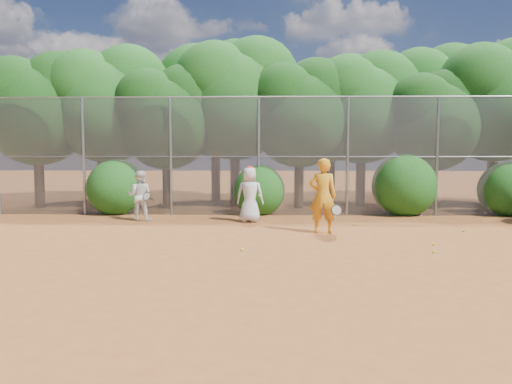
{
  "coord_description": "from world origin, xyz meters",
  "views": [
    {
      "loc": [
        -0.65,
        -10.93,
        2.28
      ],
      "look_at": [
        -1.0,
        2.5,
        1.1
      ],
      "focal_mm": 35.0,
      "sensor_mm": 36.0,
      "label": 1
    }
  ],
  "objects": [
    {
      "name": "bush_2",
      "position": [
        4.0,
        6.3,
        1.1
      ],
      "size": [
        2.2,
        2.2,
        2.2
      ],
      "primitive_type": "sphere",
      "color": "#154D13",
      "rests_on": "ground"
    },
    {
      "name": "tree_10",
      "position": [
        -2.93,
        11.05,
        4.63
      ],
      "size": [
        5.15,
        4.48,
        7.06
      ],
      "color": "black",
      "rests_on": "ground"
    },
    {
      "name": "ball_0",
      "position": [
        1.03,
        1.33,
        0.03
      ],
      "size": [
        0.07,
        0.07,
        0.07
      ],
      "primitive_type": "sphere",
      "color": "#C6E329",
      "rests_on": "ground"
    },
    {
      "name": "bush_3",
      "position": [
        7.5,
        6.3,
        0.95
      ],
      "size": [
        1.9,
        1.9,
        1.9
      ],
      "primitive_type": "sphere",
      "color": "#154D13",
      "rests_on": "ground"
    },
    {
      "name": "tree_5",
      "position": [
        3.06,
        9.04,
        4.05
      ],
      "size": [
        4.51,
        3.92,
        6.17
      ],
      "color": "black",
      "rests_on": "ground"
    },
    {
      "name": "tree_7",
      "position": [
        8.06,
        8.64,
        4.28
      ],
      "size": [
        4.77,
        4.14,
        6.53
      ],
      "color": "black",
      "rests_on": "ground"
    },
    {
      "name": "player_teen",
      "position": [
        -1.24,
        4.38,
        0.86
      ],
      "size": [
        0.87,
        0.6,
        1.74
      ],
      "rotation": [
        0.0,
        0.0,
        3.07
      ],
      "color": "silver",
      "rests_on": "ground"
    },
    {
      "name": "tree_11",
      "position": [
        2.06,
        10.64,
        4.16
      ],
      "size": [
        4.64,
        4.03,
        6.35
      ],
      "color": "black",
      "rests_on": "ground"
    },
    {
      "name": "ball_3",
      "position": [
        3.23,
        0.76,
        0.03
      ],
      "size": [
        0.07,
        0.07,
        0.07
      ],
      "primitive_type": "sphere",
      "color": "#C6E329",
      "rests_on": "ground"
    },
    {
      "name": "bush_1",
      "position": [
        -1.0,
        6.3,
        0.9
      ],
      "size": [
        1.8,
        1.8,
        1.8
      ],
      "primitive_type": "sphere",
      "color": "#154D13",
      "rests_on": "ground"
    },
    {
      "name": "ball_4",
      "position": [
        -1.25,
        -0.02,
        0.03
      ],
      "size": [
        0.07,
        0.07,
        0.07
      ],
      "primitive_type": "sphere",
      "color": "#C6E329",
      "rests_on": "ground"
    },
    {
      "name": "player_yellow",
      "position": [
        0.8,
        2.42,
        1.01
      ],
      "size": [
        0.88,
        0.53,
        2.02
      ],
      "rotation": [
        0.0,
        0.0,
        3.12
      ],
      "color": "orange",
      "rests_on": "ground"
    },
    {
      "name": "tree_1",
      "position": [
        -6.94,
        8.54,
        4.16
      ],
      "size": [
        4.64,
        4.03,
        6.35
      ],
      "color": "black",
      "rests_on": "ground"
    },
    {
      "name": "tree_4",
      "position": [
        0.55,
        8.24,
        3.76
      ],
      "size": [
        4.19,
        3.64,
        5.73
      ],
      "color": "black",
      "rests_on": "ground"
    },
    {
      "name": "tree_0",
      "position": [
        -9.44,
        8.04,
        3.93
      ],
      "size": [
        4.38,
        3.81,
        6.0
      ],
      "color": "black",
      "rests_on": "ground"
    },
    {
      "name": "fence_back",
      "position": [
        -0.12,
        6.0,
        2.05
      ],
      "size": [
        20.05,
        0.09,
        4.03
      ],
      "color": "gray",
      "rests_on": "ground"
    },
    {
      "name": "ball_1",
      "position": [
        1.88,
        3.79,
        0.03
      ],
      "size": [
        0.07,
        0.07,
        0.07
      ],
      "primitive_type": "sphere",
      "color": "#C6E329",
      "rests_on": "ground"
    },
    {
      "name": "player_white",
      "position": [
        -4.73,
        4.63,
        0.79
      ],
      "size": [
        0.86,
        0.74,
        1.58
      ],
      "rotation": [
        0.0,
        0.0,
        3.15
      ],
      "color": "silver",
      "rests_on": "ground"
    },
    {
      "name": "ball_5",
      "position": [
        4.67,
        2.68,
        0.03
      ],
      "size": [
        0.07,
        0.07,
        0.07
      ],
      "primitive_type": "sphere",
      "color": "#C6E329",
      "rests_on": "ground"
    },
    {
      "name": "tree_9",
      "position": [
        -7.94,
        10.84,
        4.34
      ],
      "size": [
        4.83,
        4.2,
        6.62
      ],
      "color": "black",
      "rests_on": "ground"
    },
    {
      "name": "tree_6",
      "position": [
        5.55,
        8.03,
        3.47
      ],
      "size": [
        3.86,
        3.36,
        5.29
      ],
      "color": "black",
      "rests_on": "ground"
    },
    {
      "name": "tree_2",
      "position": [
        -4.45,
        7.83,
        3.58
      ],
      "size": [
        3.99,
        3.47,
        5.47
      ],
      "color": "black",
      "rests_on": "ground"
    },
    {
      "name": "tree_3",
      "position": [
        -1.94,
        8.84,
        4.4
      ],
      "size": [
        4.89,
        4.26,
        6.7
      ],
      "color": "black",
      "rests_on": "ground"
    },
    {
      "name": "ball_2",
      "position": [
        2.94,
        -0.15,
        0.03
      ],
      "size": [
        0.07,
        0.07,
        0.07
      ],
      "primitive_type": "sphere",
      "color": "#C6E329",
      "rests_on": "ground"
    },
    {
      "name": "bush_0",
      "position": [
        -6.0,
        6.3,
        1.0
      ],
      "size": [
        2.0,
        2.0,
        2.0
      ],
      "primitive_type": "sphere",
      "color": "#154D13",
      "rests_on": "ground"
    },
    {
      "name": "tree_12",
      "position": [
        6.56,
        11.24,
        4.51
      ],
      "size": [
        5.02,
        4.37,
        6.88
      ],
      "color": "black",
      "rests_on": "ground"
    },
    {
      "name": "ground",
      "position": [
        0.0,
        0.0,
        0.0
      ],
      "size": [
        80.0,
        80.0,
        0.0
      ],
      "primitive_type": "plane",
      "color": "brown",
      "rests_on": "ground"
    }
  ]
}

